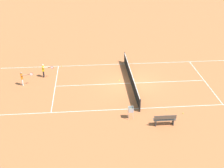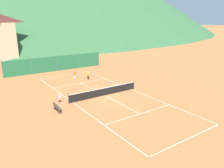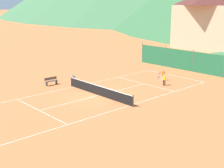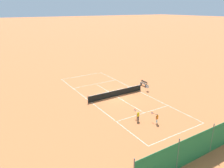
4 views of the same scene
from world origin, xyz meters
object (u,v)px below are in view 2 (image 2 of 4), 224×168
(tennis_ball_far_corner, at_px, (77,109))
(player_near_baseline, at_px, (75,74))
(tennis_ball_by_net_left, at_px, (104,92))
(ball_hopper, at_px, (59,97))
(tennis_ball_alley_left, at_px, (77,114))
(tennis_ball_by_net_right, at_px, (154,110))
(tennis_ball_alley_right, at_px, (105,79))
(tennis_ball_near_corner, at_px, (77,83))
(courtside_bench, at_px, (57,107))
(player_far_baseline, at_px, (88,75))
(tennis_net, at_px, (104,91))

(tennis_ball_far_corner, bearing_deg, player_near_baseline, 65.78)
(tennis_ball_by_net_left, bearing_deg, ball_hopper, -178.50)
(tennis_ball_alley_left, xyz_separation_m, tennis_ball_far_corner, (0.55, 1.07, 0.00))
(tennis_ball_far_corner, distance_m, tennis_ball_by_net_left, 5.83)
(player_near_baseline, height_order, tennis_ball_by_net_left, player_near_baseline)
(tennis_ball_by_net_right, distance_m, tennis_ball_alley_right, 12.77)
(player_near_baseline, xyz_separation_m, tennis_ball_near_corner, (-0.98, -2.61, -0.68))
(tennis_ball_by_net_left, bearing_deg, courtside_bench, -161.57)
(player_near_baseline, bearing_deg, tennis_ball_by_net_right, -85.07)
(player_far_baseline, xyz_separation_m, tennis_ball_by_net_left, (-1.35, -6.55, -0.69))
(tennis_ball_alley_left, relative_size, ball_hopper, 0.07)
(tennis_net, xyz_separation_m, tennis_ball_by_net_left, (0.54, 0.94, -0.47))
(ball_hopper, relative_size, courtside_bench, 0.59)
(tennis_net, relative_size, tennis_ball_alley_left, 139.09)
(player_far_baseline, relative_size, tennis_ball_by_net_right, 18.64)
(tennis_net, relative_size, tennis_ball_far_corner, 139.09)
(player_far_baseline, height_order, tennis_ball_near_corner, player_far_baseline)
(ball_hopper, bearing_deg, tennis_ball_alley_right, 29.59)
(tennis_net, bearing_deg, player_far_baseline, 75.84)
(tennis_ball_alley_left, bearing_deg, tennis_ball_alley_right, 45.07)
(tennis_net, xyz_separation_m, player_near_baseline, (0.47, 9.09, 0.21))
(ball_hopper, height_order, courtside_bench, ball_hopper)
(player_far_baseline, height_order, tennis_ball_alley_left, player_far_baseline)
(player_near_baseline, relative_size, tennis_ball_alley_right, 18.38)
(player_far_baseline, height_order, tennis_ball_by_net_right, player_far_baseline)
(player_far_baseline, distance_m, tennis_ball_far_corner, 11.44)
(tennis_ball_by_net_left, height_order, courtside_bench, courtside_bench)
(tennis_ball_alley_left, distance_m, ball_hopper, 3.89)
(player_far_baseline, relative_size, tennis_ball_by_net_left, 18.64)
(tennis_ball_alley_right, bearing_deg, player_near_baseline, 140.35)
(player_far_baseline, height_order, tennis_ball_far_corner, player_far_baseline)
(tennis_ball_alley_right, xyz_separation_m, courtside_bench, (-10.41, -7.46, 0.42))
(tennis_ball_alley_left, distance_m, courtside_bench, 2.16)
(ball_hopper, distance_m, courtside_bench, 2.39)
(tennis_ball_alley_left, relative_size, courtside_bench, 0.04)
(tennis_ball_by_net_left, xyz_separation_m, courtside_bench, (-6.88, -2.29, 0.42))
(player_near_baseline, relative_size, courtside_bench, 0.81)
(player_near_baseline, bearing_deg, ball_hopper, -124.81)
(tennis_ball_by_net_left, xyz_separation_m, ball_hopper, (-5.84, -0.15, 0.62))
(tennis_ball_far_corner, height_order, tennis_ball_by_net_left, same)
(ball_hopper, xyz_separation_m, courtside_bench, (-1.04, -2.14, -0.21))
(tennis_ball_by_net_left, distance_m, ball_hopper, 5.87)
(player_near_baseline, bearing_deg, tennis_ball_far_corner, -114.22)
(tennis_ball_by_net_right, bearing_deg, ball_hopper, 134.47)
(tennis_ball_alley_left, distance_m, tennis_ball_by_net_left, 6.87)
(ball_hopper, bearing_deg, player_near_baseline, 55.19)
(tennis_ball_by_net_right, xyz_separation_m, tennis_ball_alley_right, (2.26, 12.56, 0.00))
(tennis_ball_near_corner, distance_m, tennis_ball_by_net_left, 5.64)
(courtside_bench, bearing_deg, tennis_ball_by_net_left, 18.43)
(tennis_ball_by_net_right, height_order, ball_hopper, ball_hopper)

